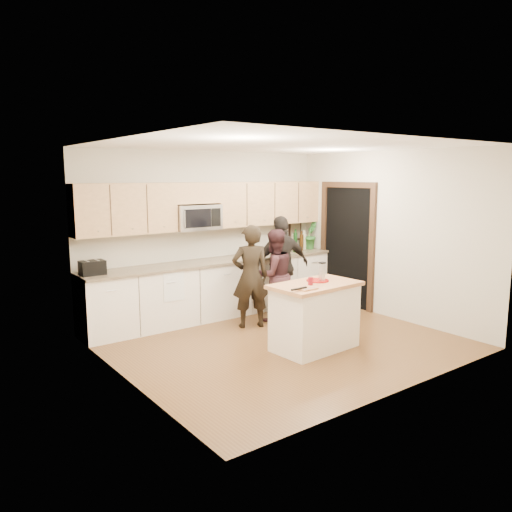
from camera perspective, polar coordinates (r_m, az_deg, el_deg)
floor at (r=7.09m, az=2.98°, el=-9.81°), size 4.50×4.50×0.00m
room_shell at (r=6.73m, az=3.10°, el=4.25°), size 4.52×4.02×2.71m
back_cabinetry at (r=8.29m, az=-4.48°, el=-3.65°), size 4.50×0.66×0.94m
upper_cabinetry at (r=8.23m, az=-4.94°, el=5.91°), size 4.50×0.33×0.75m
microwave at (r=8.04m, az=-6.87°, el=4.42°), size 0.76×0.41×0.40m
doorway at (r=8.98m, az=10.37°, el=1.66°), size 0.06×1.25×2.20m
framed_picture at (r=9.54m, az=4.47°, el=2.96°), size 0.30×0.03×0.38m
dish_towel at (r=7.60m, az=-9.82°, el=-2.39°), size 0.34×0.60×0.48m
island at (r=6.75m, az=6.73°, el=-6.81°), size 1.24×0.77×0.90m
red_plate at (r=6.78m, az=7.05°, el=-2.79°), size 0.30×0.30×0.02m
box_grater at (r=6.74m, az=7.57°, el=-1.71°), size 0.08×0.07×0.25m
drink_glass at (r=6.52m, az=6.25°, el=-2.88°), size 0.07×0.07×0.10m
cutting_board at (r=6.28m, az=5.83°, el=-3.73°), size 0.26×0.19×0.02m
tongs at (r=6.18m, az=4.95°, el=-3.73°), size 0.26×0.04×0.02m
knife at (r=6.24m, az=6.20°, el=-3.69°), size 0.19×0.03×0.01m
toaster at (r=7.30m, az=-18.20°, el=-1.28°), size 0.33×0.22×0.20m
bottle_cluster at (r=9.20m, az=4.43°, el=1.70°), size 0.53×0.34×0.41m
orchid at (r=9.45m, az=6.20°, el=2.41°), size 0.37×0.36×0.52m
woman_left at (r=7.59m, az=-0.63°, el=-2.35°), size 0.68×0.57×1.58m
woman_center at (r=7.95m, az=2.04°, el=-2.22°), size 0.77×0.63×1.47m
woman_right at (r=8.30m, az=2.96°, el=-1.10°), size 1.03×0.60×1.66m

